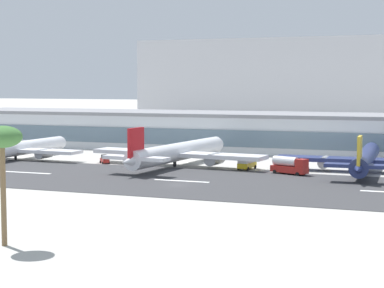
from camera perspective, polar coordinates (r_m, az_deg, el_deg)
The scene contains 13 objects.
ground_plane at distance 132.14m, azimuth -1.27°, elevation -3.52°, with size 1400.00×1400.00×0.00m, color #B2AFA8.
runway_strip at distance 136.94m, azimuth -0.46°, elevation -3.20°, with size 800.00×40.46×0.08m, color #38383A.
runway_centreline_dash_3 at distance 154.73m, azimuth -13.86°, elevation -2.38°, with size 12.00×1.20×0.01m, color white.
runway_centreline_dash_4 at distance 137.33m, azimuth -0.90°, elevation -3.16°, with size 12.00×1.20×0.01m, color white.
terminal_building at distance 203.05m, azimuth 3.21°, elevation 1.10°, with size 182.42×28.23×11.41m.
distant_hotel_block at distance 327.61m, azimuth 6.21°, elevation 5.19°, with size 119.35×36.02×41.29m, color #BCBCC1.
airliner_navy_tail_gate_0 at distance 181.78m, azimuth -14.77°, elevation -0.42°, with size 36.60×43.28×9.03m.
airliner_red_tail_gate_1 at distance 161.74m, azimuth -1.44°, elevation -0.76°, with size 45.15×50.12×10.47m.
airliner_gold_tail_gate_2 at distance 154.90m, azimuth 14.55°, elevation -1.29°, with size 40.75×45.62×9.52m.
service_box_truck_0 at distance 156.67m, azimuth 4.71°, elevation -1.53°, with size 3.33×6.26×3.25m.
service_baggage_tug_1 at distance 169.56m, azimuth -7.46°, elevation -1.31°, with size 3.37×3.42×2.20m.
service_fuel_truck_2 at distance 148.92m, azimuth 8.30°, elevation -1.82°, with size 8.86×5.51×3.95m.
palm_tree_0 at distance 84.34m, azimuth -15.89°, elevation 0.21°, with size 4.95×4.95×14.80m.
Camera 1 is at (48.47, -121.33, 19.72)m, focal length 62.58 mm.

